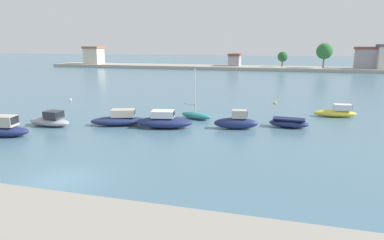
{
  "coord_description": "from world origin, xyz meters",
  "views": [
    {
      "loc": [
        11.97,
        -15.02,
        7.79
      ],
      "look_at": [
        4.34,
        13.99,
        0.66
      ],
      "focal_mm": 30.34,
      "sensor_mm": 36.0,
      "label": 1
    }
  ],
  "objects_px": {
    "moored_boat_1": "(50,120)",
    "moored_boat_4": "(196,115)",
    "moored_boat_2": "(120,119)",
    "moored_boat_7": "(337,112)",
    "moored_boat_0": "(6,129)",
    "moored_boat_6": "(289,123)",
    "moored_boat_3": "(164,121)",
    "moored_boat_5": "(236,122)",
    "mooring_buoy_0": "(275,103)",
    "mooring_buoy_1": "(71,100)"
  },
  "relations": [
    {
      "from": "moored_boat_1",
      "to": "moored_boat_4",
      "type": "height_order",
      "value": "moored_boat_4"
    },
    {
      "from": "moored_boat_1",
      "to": "moored_boat_2",
      "type": "relative_size",
      "value": 0.8
    },
    {
      "from": "moored_boat_4",
      "to": "moored_boat_7",
      "type": "xyz_separation_m",
      "value": [
        14.47,
        4.85,
        0.12
      ]
    },
    {
      "from": "moored_boat_0",
      "to": "moored_boat_6",
      "type": "height_order",
      "value": "moored_boat_0"
    },
    {
      "from": "moored_boat_3",
      "to": "moored_boat_5",
      "type": "bearing_deg",
      "value": 1.1
    },
    {
      "from": "mooring_buoy_0",
      "to": "moored_boat_5",
      "type": "bearing_deg",
      "value": -103.34
    },
    {
      "from": "moored_boat_1",
      "to": "mooring_buoy_0",
      "type": "xyz_separation_m",
      "value": [
        20.8,
        17.52,
        -0.37
      ]
    },
    {
      "from": "moored_boat_6",
      "to": "moored_boat_0",
      "type": "bearing_deg",
      "value": -154.05
    },
    {
      "from": "moored_boat_4",
      "to": "mooring_buoy_0",
      "type": "bearing_deg",
      "value": 74.33
    },
    {
      "from": "moored_boat_3",
      "to": "moored_boat_4",
      "type": "distance_m",
      "value": 4.77
    },
    {
      "from": "moored_boat_3",
      "to": "mooring_buoy_1",
      "type": "bearing_deg",
      "value": 138.28
    },
    {
      "from": "moored_boat_1",
      "to": "mooring_buoy_1",
      "type": "bearing_deg",
      "value": 120.82
    },
    {
      "from": "moored_boat_2",
      "to": "moored_boat_3",
      "type": "xyz_separation_m",
      "value": [
        4.53,
        0.14,
        0.06
      ]
    },
    {
      "from": "moored_boat_7",
      "to": "moored_boat_1",
      "type": "bearing_deg",
      "value": -162.76
    },
    {
      "from": "moored_boat_1",
      "to": "moored_boat_3",
      "type": "bearing_deg",
      "value": 14.28
    },
    {
      "from": "moored_boat_0",
      "to": "moored_boat_7",
      "type": "height_order",
      "value": "moored_boat_0"
    },
    {
      "from": "mooring_buoy_0",
      "to": "moored_boat_1",
      "type": "bearing_deg",
      "value": -139.89
    },
    {
      "from": "moored_boat_0",
      "to": "moored_boat_7",
      "type": "distance_m",
      "value": 32.44
    },
    {
      "from": "moored_boat_6",
      "to": "mooring_buoy_1",
      "type": "xyz_separation_m",
      "value": [
        -28.75,
        7.3,
        -0.26
      ]
    },
    {
      "from": "moored_boat_1",
      "to": "moored_boat_5",
      "type": "relative_size",
      "value": 1.07
    },
    {
      "from": "moored_boat_7",
      "to": "moored_boat_4",
      "type": "bearing_deg",
      "value": -166.65
    },
    {
      "from": "moored_boat_4",
      "to": "moored_boat_5",
      "type": "xyz_separation_m",
      "value": [
        4.61,
        -2.94,
        0.25
      ]
    },
    {
      "from": "moored_boat_1",
      "to": "moored_boat_3",
      "type": "distance_m",
      "value": 11.05
    },
    {
      "from": "moored_boat_6",
      "to": "moored_boat_3",
      "type": "bearing_deg",
      "value": -160.1
    },
    {
      "from": "moored_boat_3",
      "to": "moored_boat_2",
      "type": "bearing_deg",
      "value": 171.03
    },
    {
      "from": "moored_boat_3",
      "to": "moored_boat_4",
      "type": "xyz_separation_m",
      "value": [
        2.01,
        4.32,
        -0.23
      ]
    },
    {
      "from": "moored_boat_4",
      "to": "moored_boat_7",
      "type": "distance_m",
      "value": 15.26
    },
    {
      "from": "moored_boat_6",
      "to": "mooring_buoy_1",
      "type": "bearing_deg",
      "value": 170.09
    },
    {
      "from": "moored_boat_0",
      "to": "moored_boat_3",
      "type": "relative_size",
      "value": 0.76
    },
    {
      "from": "moored_boat_1",
      "to": "moored_boat_2",
      "type": "distance_m",
      "value": 6.62
    },
    {
      "from": "moored_boat_0",
      "to": "moored_boat_5",
      "type": "height_order",
      "value": "moored_boat_0"
    },
    {
      "from": "moored_boat_4",
      "to": "moored_boat_6",
      "type": "distance_m",
      "value": 9.42
    },
    {
      "from": "moored_boat_2",
      "to": "moored_boat_3",
      "type": "height_order",
      "value": "moored_boat_3"
    },
    {
      "from": "mooring_buoy_1",
      "to": "moored_boat_2",
      "type": "bearing_deg",
      "value": -39.5
    },
    {
      "from": "moored_boat_2",
      "to": "moored_boat_6",
      "type": "bearing_deg",
      "value": -7.12
    },
    {
      "from": "moored_boat_7",
      "to": "moored_boat_0",
      "type": "bearing_deg",
      "value": -157.01
    },
    {
      "from": "moored_boat_2",
      "to": "moored_boat_6",
      "type": "xyz_separation_m",
      "value": [
        15.89,
        3.3,
        -0.15
      ]
    },
    {
      "from": "moored_boat_5",
      "to": "moored_boat_7",
      "type": "xyz_separation_m",
      "value": [
        9.86,
        7.79,
        -0.13
      ]
    },
    {
      "from": "moored_boat_4",
      "to": "moored_boat_6",
      "type": "xyz_separation_m",
      "value": [
        9.35,
        -1.16,
        0.01
      ]
    },
    {
      "from": "moored_boat_0",
      "to": "moored_boat_1",
      "type": "relative_size",
      "value": 0.94
    },
    {
      "from": "moored_boat_3",
      "to": "moored_boat_5",
      "type": "distance_m",
      "value": 6.76
    },
    {
      "from": "moored_boat_2",
      "to": "moored_boat_4",
      "type": "height_order",
      "value": "moored_boat_4"
    },
    {
      "from": "moored_boat_2",
      "to": "moored_boat_5",
      "type": "relative_size",
      "value": 1.33
    },
    {
      "from": "moored_boat_4",
      "to": "moored_boat_6",
      "type": "height_order",
      "value": "moored_boat_4"
    },
    {
      "from": "mooring_buoy_1",
      "to": "moored_boat_6",
      "type": "bearing_deg",
      "value": -14.24
    },
    {
      "from": "moored_boat_2",
      "to": "moored_boat_4",
      "type": "bearing_deg",
      "value": 15.42
    },
    {
      "from": "moored_boat_2",
      "to": "mooring_buoy_1",
      "type": "relative_size",
      "value": 17.18
    },
    {
      "from": "moored_boat_6",
      "to": "mooring_buoy_1",
      "type": "height_order",
      "value": "moored_boat_6"
    },
    {
      "from": "moored_boat_5",
      "to": "moored_boat_7",
      "type": "relative_size",
      "value": 0.93
    },
    {
      "from": "moored_boat_0",
      "to": "moored_boat_1",
      "type": "height_order",
      "value": "moored_boat_0"
    }
  ]
}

